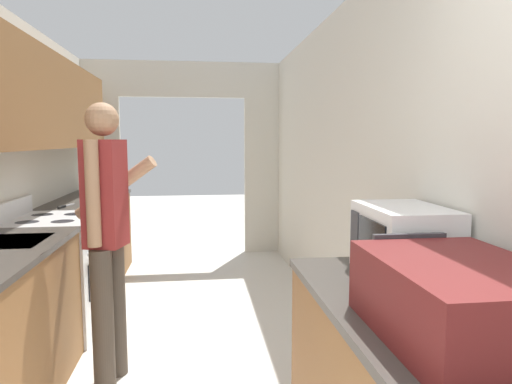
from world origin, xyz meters
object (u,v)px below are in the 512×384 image
(person, at_px, (106,235))
(suitcase, at_px, (459,301))
(microwave, at_px, (403,242))
(knife, at_px, (64,206))
(range_oven, at_px, (55,275))

(person, bearing_deg, suitcase, -124.81)
(person, relative_size, microwave, 3.67)
(suitcase, xyz_separation_m, knife, (-1.96, 2.98, -0.11))
(suitcase, bearing_deg, range_oven, 128.07)
(range_oven, relative_size, person, 0.61)
(range_oven, xyz_separation_m, person, (0.56, -0.81, 0.47))
(range_oven, bearing_deg, knife, 96.89)
(person, relative_size, suitcase, 2.59)
(range_oven, bearing_deg, suitcase, -51.93)
(microwave, height_order, knife, microwave)
(suitcase, relative_size, microwave, 1.42)
(range_oven, relative_size, suitcase, 1.57)
(person, relative_size, knife, 5.12)
(person, distance_m, knife, 1.52)
(knife, bearing_deg, suitcase, -44.87)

